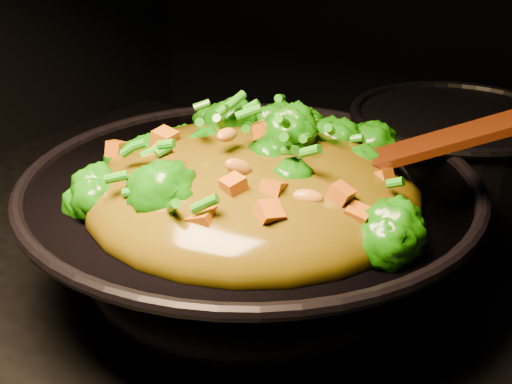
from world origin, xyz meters
The scene contains 4 objects.
wok centered at (-0.06, 0.03, 0.96)m, with size 0.45×0.45×0.13m, color black, non-canonical shape.
stir_fry centered at (-0.03, 0.00, 1.08)m, with size 0.32×0.32×0.11m, color #166307, non-canonical shape.
spatula centered at (0.08, 0.08, 1.07)m, with size 0.29×0.04×0.01m, color #351505.
back_pot centered at (0.05, 0.32, 0.97)m, with size 0.25×0.25×0.14m, color black.
Camera 1 is at (0.32, -0.49, 1.32)m, focal length 50.00 mm.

